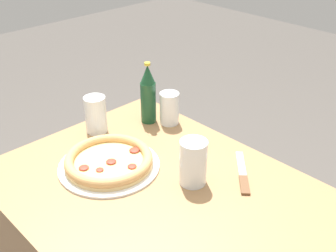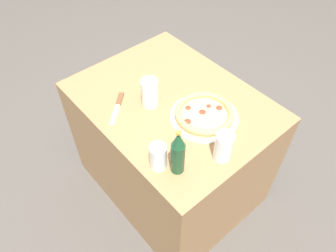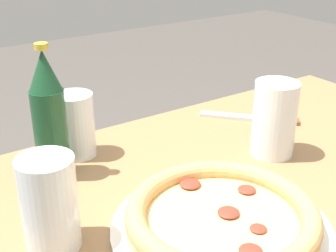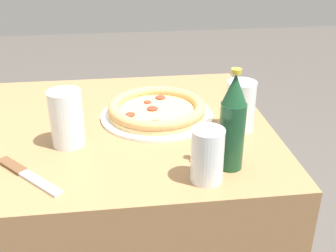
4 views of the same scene
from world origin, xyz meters
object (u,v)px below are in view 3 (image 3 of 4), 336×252
knife (254,118)px  glass_water (50,207)px  beer_bottle (49,116)px  glass_mango_juice (274,123)px  pizza_pepperoni (222,219)px  glass_red_wine (76,128)px

knife → glass_water: bearing=-162.8°
glass_water → beer_bottle: bearing=68.0°
beer_bottle → glass_mango_juice: bearing=-22.7°
beer_bottle → pizza_pepperoni: bearing=-64.6°
glass_mango_juice → glass_water: (-0.44, -0.03, -0.00)m
glass_mango_juice → knife: size_ratio=0.81×
glass_water → pizza_pepperoni: bearing=-26.4°
glass_water → beer_bottle: 0.20m
glass_water → glass_red_wine: (0.14, 0.23, -0.01)m
pizza_pepperoni → glass_water: glass_water is taller
glass_water → glass_red_wine: glass_water is taller
glass_water → glass_red_wine: 0.26m
beer_bottle → knife: bearing=-2.5°
pizza_pepperoni → glass_red_wine: size_ratio=2.63×
pizza_pepperoni → glass_mango_juice: size_ratio=2.25×
glass_water → knife: (0.52, 0.16, -0.06)m
pizza_pepperoni → beer_bottle: beer_bottle is taller
pizza_pepperoni → glass_red_wine: glass_red_wine is taller
glass_water → knife: size_ratio=0.76×
knife → glass_red_wine: bearing=170.4°
glass_mango_juice → knife: bearing=58.3°
glass_mango_juice → knife: 0.17m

